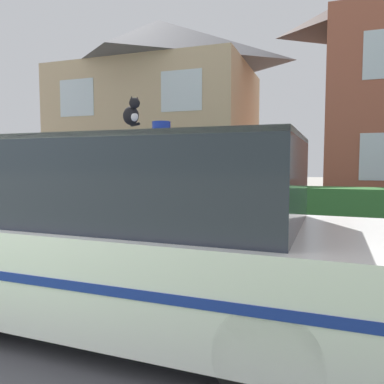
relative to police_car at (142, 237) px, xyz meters
name	(u,v)px	position (x,y,z in m)	size (l,w,h in m)	color
road_strip	(127,268)	(-1.04, 1.57, -0.82)	(28.00, 6.66, 0.01)	#424247
garden_hedge	(251,205)	(-0.09, 5.98, -0.35)	(11.46, 0.89, 0.95)	#2D662D
police_car	(142,237)	(0.00, 0.00, 0.00)	(4.49, 1.93, 1.86)	black
cat	(132,114)	(-0.18, 0.16, 1.15)	(0.24, 0.28, 0.26)	black
house_left	(159,109)	(-4.80, 11.00, 2.83)	(7.60, 5.61, 7.17)	tan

